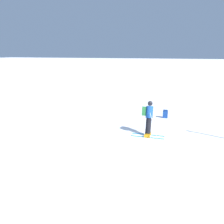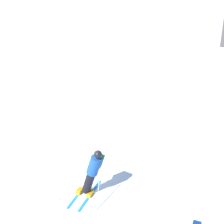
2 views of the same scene
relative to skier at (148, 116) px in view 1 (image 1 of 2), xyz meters
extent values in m
plane|color=white|center=(-1.11, -0.05, -0.91)|extent=(300.00, 300.00, 0.00)
cube|color=#1E7AC6|center=(-0.46, -0.06, -0.91)|extent=(0.18, 1.60, 0.01)
cube|color=#1E7AC6|center=(-0.10, -0.04, -0.91)|extent=(0.18, 1.60, 0.01)
cube|color=orange|center=(-0.46, -0.06, -0.84)|extent=(0.16, 0.29, 0.12)
cube|color=orange|center=(-0.10, -0.04, -0.84)|extent=(0.16, 0.29, 0.12)
cylinder|color=black|center=(-0.13, -0.04, -0.43)|extent=(0.48, 0.29, 0.79)
cylinder|color=#194799|center=(0.07, -0.03, 0.21)|extent=(0.52, 0.37, 0.66)
sphere|color=tan|center=(0.18, -0.02, 0.59)|extent=(0.28, 0.23, 0.26)
sphere|color=black|center=(0.19, -0.02, 0.61)|extent=(0.32, 0.26, 0.30)
cube|color=#236633|center=(0.06, 0.23, 0.23)|extent=(0.41, 0.20, 0.50)
cylinder|color=#B7B7BC|center=(-0.51, -0.36, -0.34)|extent=(0.76, 0.57, 1.17)
cylinder|color=#B7B7BC|center=(0.33, -0.31, -0.40)|extent=(0.14, 0.52, 1.04)
cube|color=#194293|center=(3.18, -0.50, -0.69)|extent=(0.24, 0.31, 0.44)
cube|color=navy|center=(3.18, -0.50, -0.44)|extent=(0.22, 0.28, 0.06)
camera|label=1|loc=(-10.23, -1.74, 3.00)|focal=35.00mm
camera|label=2|loc=(3.69, -6.88, 5.30)|focal=50.00mm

